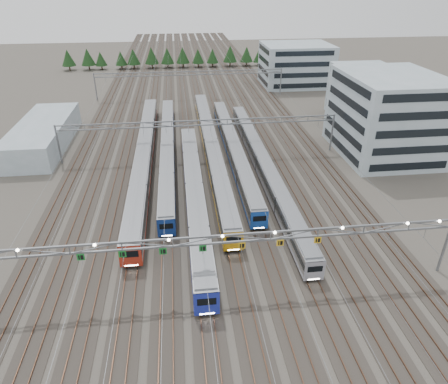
{
  "coord_description": "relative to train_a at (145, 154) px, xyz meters",
  "views": [
    {
      "loc": [
        -4.17,
        -36.72,
        33.89
      ],
      "look_at": [
        2.3,
        17.77,
        3.5
      ],
      "focal_mm": 32.0,
      "sensor_mm": 36.0,
      "label": 1
    }
  ],
  "objects": [
    {
      "name": "train_e",
      "position": [
        18.0,
        1.56,
        -0.18
      ],
      "size": [
        2.67,
        55.61,
        3.47
      ],
      "color": "black",
      "rests_on": "ground"
    },
    {
      "name": "track_bed",
      "position": [
        11.25,
        62.6,
        -0.67
      ],
      "size": [
        54.0,
        260.0,
        5.42
      ],
      "color": "#2D2823",
      "rests_on": "ground"
    },
    {
      "name": "depot_bldg_north",
      "position": [
        47.12,
        59.42,
        4.42
      ],
      "size": [
        22.0,
        18.0,
        13.17
      ],
      "primitive_type": "cube",
      "color": "#96ACB3",
      "rests_on": "ground"
    },
    {
      "name": "treeline",
      "position": [
        7.2,
        91.34,
        2.07
      ],
      "size": [
        87.5,
        5.6,
        7.02
      ],
      "color": "#332114",
      "rests_on": "ground"
    },
    {
      "name": "train_d",
      "position": [
        13.5,
        2.83,
        -0.11
      ],
      "size": [
        2.77,
        67.76,
        3.61
      ],
      "color": "black",
      "rests_on": "ground"
    },
    {
      "name": "gantry_near",
      "position": [
        11.2,
        -37.52,
        4.92
      ],
      "size": [
        56.36,
        0.61,
        8.08
      ],
      "color": "slate",
      "rests_on": "ground"
    },
    {
      "name": "train_b",
      "position": [
        4.5,
        3.12,
        -0.21
      ],
      "size": [
        2.63,
        59.47,
        3.41
      ],
      "color": "black",
      "rests_on": "ground"
    },
    {
      "name": "depot_bldg_mid",
      "position": [
        54.86,
        23.13,
        4.35
      ],
      "size": [
        14.0,
        16.0,
        13.03
      ],
      "primitive_type": "cube",
      "color": "#96ACB3",
      "rests_on": "ground"
    },
    {
      "name": "ground",
      "position": [
        11.25,
        -37.4,
        -2.16
      ],
      "size": [
        400.0,
        400.0,
        0.0
      ],
      "primitive_type": "plane",
      "color": "#47423A",
      "rests_on": "ground"
    },
    {
      "name": "train_f",
      "position": [
        22.5,
        -6.52,
        -0.23
      ],
      "size": [
        2.59,
        63.05,
        3.36
      ],
      "color": "black",
      "rests_on": "ground"
    },
    {
      "name": "depot_bldg_south",
      "position": [
        49.5,
        0.26,
        6.01
      ],
      "size": [
        18.0,
        22.0,
        16.34
      ],
      "primitive_type": "cube",
      "color": "#96ACB3",
      "rests_on": "ground"
    },
    {
      "name": "train_c",
      "position": [
        9.0,
        -16.52,
        -0.04
      ],
      "size": [
        2.87,
        51.33,
        3.74
      ],
      "color": "black",
      "rests_on": "ground"
    },
    {
      "name": "west_shed",
      "position": [
        -22.55,
        12.47,
        0.47
      ],
      "size": [
        10.0,
        30.0,
        5.26
      ],
      "primitive_type": "cube",
      "color": "#96ACB3",
      "rests_on": "ground"
    },
    {
      "name": "gantry_far",
      "position": [
        11.25,
        47.6,
        4.22
      ],
      "size": [
        56.36,
        0.36,
        8.0
      ],
      "color": "slate",
      "rests_on": "ground"
    },
    {
      "name": "gantry_mid",
      "position": [
        11.25,
        2.6,
        4.22
      ],
      "size": [
        56.36,
        0.36,
        8.0
      ],
      "color": "slate",
      "rests_on": "ground"
    },
    {
      "name": "train_a",
      "position": [
        0.0,
        0.0,
        0.0
      ],
      "size": [
        2.93,
        65.62,
        3.82
      ],
      "color": "black",
      "rests_on": "ground"
    }
  ]
}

